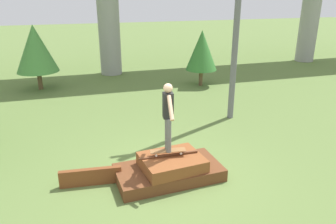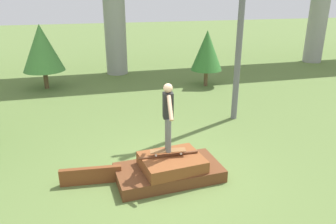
{
  "view_description": "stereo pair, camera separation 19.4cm",
  "coord_description": "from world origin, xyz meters",
  "px_view_note": "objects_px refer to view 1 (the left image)",
  "views": [
    {
      "loc": [
        -1.91,
        -6.48,
        4.2
      ],
      "look_at": [
        -0.01,
        0.02,
        1.67
      ],
      "focal_mm": 35.0,
      "sensor_mm": 36.0,
      "label": 1
    },
    {
      "loc": [
        -1.72,
        -6.53,
        4.2
      ],
      "look_at": [
        -0.01,
        0.02,
        1.67
      ],
      "focal_mm": 35.0,
      "sensor_mm": 36.0,
      "label": 2
    }
  ],
  "objects_px": {
    "tree_mid_back": "(35,49)",
    "skateboard": "(168,151)",
    "skater": "(168,113)",
    "tree_behind_left": "(202,50)"
  },
  "relations": [
    {
      "from": "tree_behind_left",
      "to": "tree_mid_back",
      "type": "relative_size",
      "value": 0.89
    },
    {
      "from": "skateboard",
      "to": "skater",
      "type": "relative_size",
      "value": 0.53
    },
    {
      "from": "skateboard",
      "to": "skater",
      "type": "bearing_deg",
      "value": -90.0
    },
    {
      "from": "skateboard",
      "to": "tree_behind_left",
      "type": "height_order",
      "value": "tree_behind_left"
    },
    {
      "from": "tree_mid_back",
      "to": "skateboard",
      "type": "bearing_deg",
      "value": -68.62
    },
    {
      "from": "tree_behind_left",
      "to": "tree_mid_back",
      "type": "bearing_deg",
      "value": 168.66
    },
    {
      "from": "skateboard",
      "to": "skater",
      "type": "distance_m",
      "value": 0.93
    },
    {
      "from": "skateboard",
      "to": "skater",
      "type": "xyz_separation_m",
      "value": [
        0.0,
        -0.0,
        0.93
      ]
    },
    {
      "from": "skater",
      "to": "tree_behind_left",
      "type": "xyz_separation_m",
      "value": [
        3.73,
        7.32,
        -0.0
      ]
    },
    {
      "from": "skater",
      "to": "skateboard",
      "type": "bearing_deg",
      "value": 90.0
    }
  ]
}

